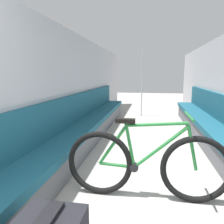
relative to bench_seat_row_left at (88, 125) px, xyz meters
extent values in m
cube|color=#B2B2B7|center=(-0.26, 0.11, 0.74)|extent=(0.10, 10.53, 2.07)
cube|color=#5B5B60|center=(0.03, 0.00, -0.13)|extent=(0.41, 6.15, 0.32)
cube|color=#195166|center=(0.03, 0.00, 0.08)|extent=(0.48, 6.15, 0.10)
cube|color=#195166|center=(-0.17, 0.00, 0.38)|extent=(0.07, 6.15, 0.51)
cube|color=#5B5B60|center=(2.33, 0.00, -0.13)|extent=(0.41, 6.15, 0.32)
cube|color=#195166|center=(2.33, 0.00, 0.08)|extent=(0.48, 6.15, 0.10)
torus|color=black|center=(0.69, -1.94, 0.06)|extent=(0.71, 0.06, 0.71)
torus|color=black|center=(1.68, -1.94, 0.06)|extent=(0.71, 0.06, 0.71)
cylinder|color=#237533|center=(0.87, -1.94, 0.05)|extent=(0.37, 0.03, 0.05)
cylinder|color=#237533|center=(0.82, -1.94, 0.27)|extent=(0.30, 0.03, 0.43)
cylinder|color=#237533|center=(1.01, -1.94, 0.29)|extent=(0.13, 0.03, 0.50)
cylinder|color=#237533|center=(1.32, -1.94, 0.27)|extent=(0.54, 0.03, 0.48)
cylinder|color=#237533|center=(1.27, -1.94, 0.51)|extent=(0.62, 0.03, 0.08)
cylinder|color=#237533|center=(1.63, -1.94, 0.29)|extent=(0.13, 0.03, 0.47)
cylinder|color=black|center=(1.06, -1.94, 0.04)|extent=(0.09, 0.06, 0.09)
cube|color=black|center=(0.96, -1.94, 0.54)|extent=(0.20, 0.07, 0.04)
cylinder|color=#237533|center=(1.58, -1.94, 0.61)|extent=(0.02, 0.46, 0.02)
cylinder|color=gray|center=(0.95, 2.74, -0.29)|extent=(0.08, 0.08, 0.01)
cylinder|color=silver|center=(0.95, 2.74, 0.73)|extent=(0.04, 0.04, 2.05)
camera|label=1|loc=(1.20, -4.11, 1.01)|focal=35.00mm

